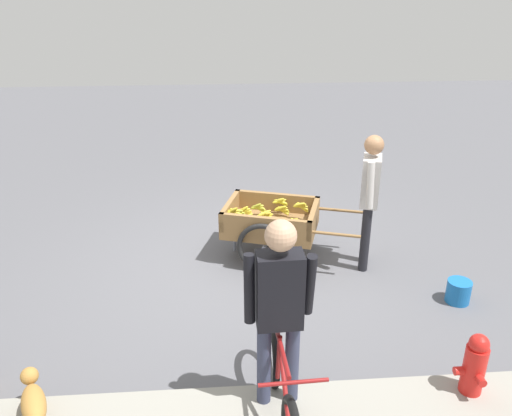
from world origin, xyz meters
TOP-DOWN VIEW (x-y plane):
  - ground_plane at (0.00, 0.00)m, footprint 24.00×24.00m
  - fruit_cart at (-0.33, -0.36)m, footprint 1.80×1.21m
  - vendor_person at (-1.43, -0.02)m, footprint 0.29×0.54m
  - bicycle at (-0.13, 2.37)m, footprint 0.46×1.66m
  - cyclist_person at (-0.13, 2.22)m, footprint 0.52×0.23m
  - dog at (1.74, 2.26)m, footprint 0.34×0.64m
  - fire_hydrant at (-1.70, 2.25)m, footprint 0.25×0.25m
  - plastic_bucket at (-2.24, 0.83)m, footprint 0.26×0.26m

SIDE VIEW (x-z plane):
  - ground_plane at x=0.00m, z-range 0.00..0.00m
  - plastic_bucket at x=-2.24m, z-range 0.00..0.25m
  - dog at x=1.74m, z-range 0.07..0.47m
  - fire_hydrant at x=-1.70m, z-range 0.00..0.67m
  - bicycle at x=-0.13m, z-range -0.07..0.78m
  - fruit_cart at x=-0.33m, z-range 0.08..0.81m
  - vendor_person at x=-1.43m, z-range 0.16..1.80m
  - cyclist_person at x=-0.13m, z-range 0.18..1.88m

